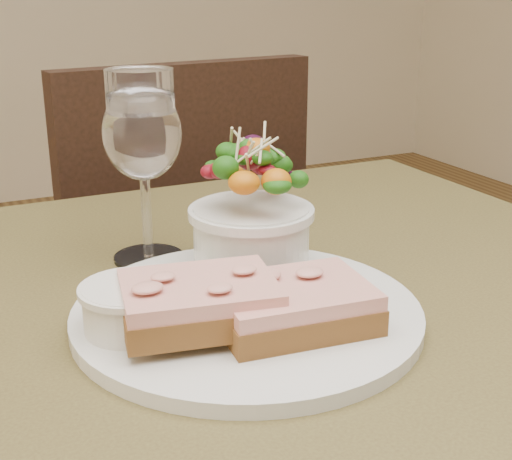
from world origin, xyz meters
name	(u,v)px	position (x,y,z in m)	size (l,w,h in m)	color
cafe_table	(279,405)	(0.00, 0.00, 0.65)	(0.80, 0.80, 0.75)	#42371C
chair_far	(157,370)	(0.09, 0.69, 0.29)	(0.46, 0.46, 0.90)	black
dinner_plate	(247,313)	(-0.04, -0.01, 0.76)	(0.29, 0.29, 0.01)	silver
sandwich_front	(293,305)	(-0.02, -0.06, 0.78)	(0.13, 0.10, 0.03)	#483113
sandwich_back	(199,302)	(-0.09, -0.04, 0.79)	(0.13, 0.11, 0.03)	#483113
ramekin	(131,305)	(-0.13, -0.01, 0.78)	(0.07, 0.07, 0.04)	silver
salad_bowl	(251,209)	(0.00, 0.06, 0.82)	(0.11, 0.11, 0.13)	silver
garnish	(127,285)	(-0.12, 0.05, 0.77)	(0.05, 0.04, 0.02)	#0A380A
wine_glass	(142,139)	(-0.07, 0.15, 0.87)	(0.08, 0.08, 0.18)	white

